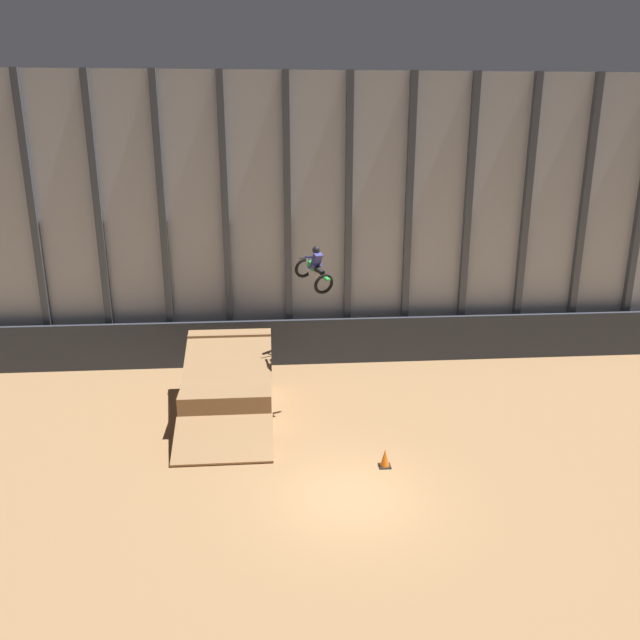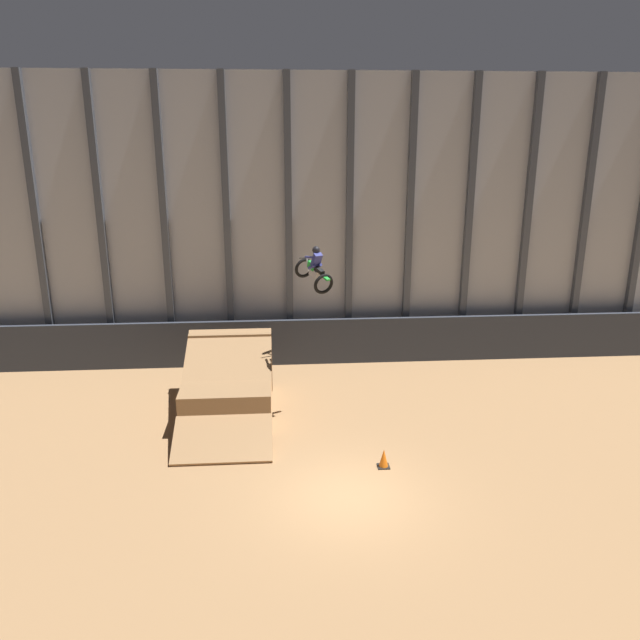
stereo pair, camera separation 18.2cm
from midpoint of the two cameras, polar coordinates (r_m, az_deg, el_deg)
The scene contains 6 objects.
ground_plane at distance 17.87m, azimuth 2.85°, elevation -15.83°, with size 60.00×60.00×0.00m, color #9E754C.
arena_back_wall at distance 26.34m, azimuth 0.09°, elevation 8.88°, with size 32.00×0.40×11.92m.
lower_barrier at distance 26.72m, azimuth 0.22°, elevation -1.98°, with size 31.36×0.20×1.98m.
dirt_ramp at distance 22.70m, azimuth -8.12°, elevation -6.11°, with size 3.11×5.99×2.52m.
rider_bike_solo at distance 21.34m, azimuth -0.26°, elevation 4.61°, with size 1.36×1.84×1.59m.
traffic_cone_near_ramp at distance 19.17m, azimuth 6.12°, elevation -12.47°, with size 0.36×0.36×0.58m.
Camera 2 is at (-1.86, -14.90, 9.69)m, focal length 35.00 mm.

